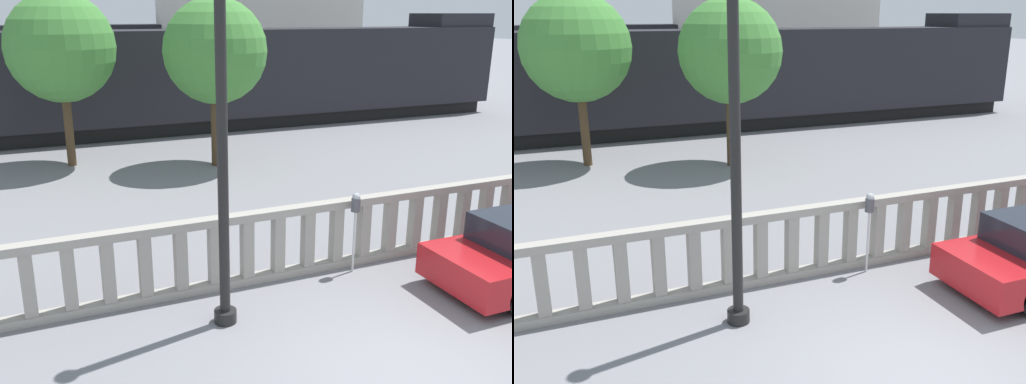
# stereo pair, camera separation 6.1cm
# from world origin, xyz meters

# --- Properties ---
(ground_plane) EXTENTS (160.00, 160.00, 0.00)m
(ground_plane) POSITION_xyz_m (0.00, 0.00, 0.00)
(ground_plane) COLOR slate
(balustrade) EXTENTS (12.40, 0.24, 1.31)m
(balustrade) POSITION_xyz_m (-0.00, 3.37, 0.66)
(balustrade) COLOR #9E998E
(balustrade) RESTS_ON ground
(lamppost) EXTENTS (0.35, 0.35, 5.11)m
(lamppost) POSITION_xyz_m (-1.69, 2.27, 2.54)
(lamppost) COLOR black
(lamppost) RESTS_ON ground
(parking_meter) EXTENTS (0.17, 0.17, 1.52)m
(parking_meter) POSITION_xyz_m (1.09, 3.07, 1.22)
(parking_meter) COLOR silver
(parking_meter) RESTS_ON ground
(train_near) EXTENTS (28.66, 2.62, 4.55)m
(train_near) POSITION_xyz_m (2.31, 17.13, 2.06)
(train_near) COLOR black
(train_near) RESTS_ON ground
(train_far) EXTENTS (29.34, 2.86, 4.51)m
(train_far) POSITION_xyz_m (-4.34, 30.77, 2.04)
(train_far) COLOR black
(train_far) RESTS_ON ground
(tree_left) EXTENTS (3.23, 3.23, 5.21)m
(tree_left) POSITION_xyz_m (-2.92, 13.05, 3.59)
(tree_left) COLOR #4C3823
(tree_left) RESTS_ON ground
(tree_right) EXTENTS (3.13, 3.13, 5.06)m
(tree_right) POSITION_xyz_m (1.31, 11.37, 3.47)
(tree_right) COLOR #4C3823
(tree_right) RESTS_ON ground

